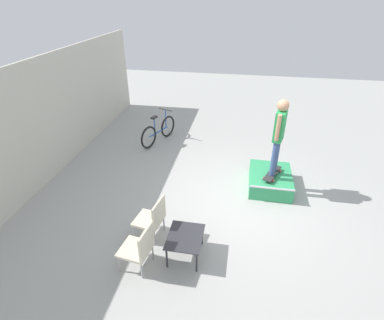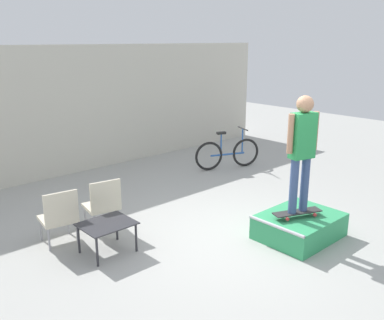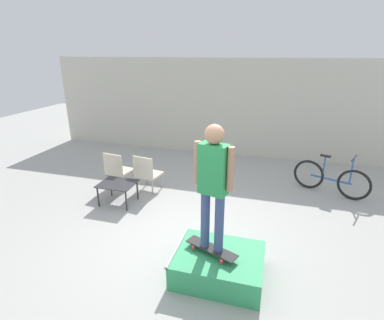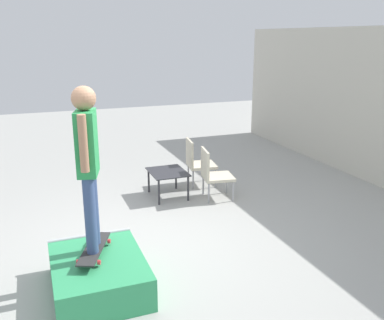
{
  "view_description": "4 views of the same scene",
  "coord_description": "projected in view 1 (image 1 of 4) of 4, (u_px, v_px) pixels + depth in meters",
  "views": [
    {
      "loc": [
        -5.68,
        0.14,
        4.39
      ],
      "look_at": [
        -0.09,
        1.15,
        1.1
      ],
      "focal_mm": 28.0,
      "sensor_mm": 36.0,
      "label": 1
    },
    {
      "loc": [
        -4.77,
        -4.22,
        3.12
      ],
      "look_at": [
        -0.04,
        0.99,
        1.12
      ],
      "focal_mm": 40.0,
      "sensor_mm": 36.0,
      "label": 2
    },
    {
      "loc": [
        1.43,
        -4.28,
        3.18
      ],
      "look_at": [
        -0.1,
        1.07,
        1.15
      ],
      "focal_mm": 28.0,
      "sensor_mm": 36.0,
      "label": 3
    },
    {
      "loc": [
        5.22,
        -1.21,
        2.81
      ],
      "look_at": [
        -0.26,
        0.87,
        1.11
      ],
      "focal_mm": 40.0,
      "sensor_mm": 36.0,
      "label": 4
    }
  ],
  "objects": [
    {
      "name": "skate_ramp_box",
      "position": [
        270.0,
        180.0,
        7.5
      ],
      "size": [
        1.31,
        1.02,
        0.41
      ],
      "color": "#339E60",
      "rests_on": "ground_plane"
    },
    {
      "name": "house_wall_back",
      "position": [
        32.0,
        129.0,
        7.03
      ],
      "size": [
        12.0,
        0.06,
        3.0
      ],
      "color": "beige",
      "rests_on": "ground_plane"
    },
    {
      "name": "skateboard_on_ramp",
      "position": [
        272.0,
        173.0,
        7.26
      ],
      "size": [
        0.82,
        0.49,
        0.07
      ],
      "rotation": [
        0.0,
        0.0,
        -0.39
      ],
      "color": "#2D2D2D",
      "rests_on": "skate_ramp_box"
    },
    {
      "name": "patio_chair_left",
      "position": [
        140.0,
        247.0,
        5.18
      ],
      "size": [
        0.59,
        0.59,
        0.91
      ],
      "rotation": [
        0.0,
        0.0,
        3.0
      ],
      "color": "#99999E",
      "rests_on": "ground_plane"
    },
    {
      "name": "coffee_table",
      "position": [
        185.0,
        239.0,
        5.45
      ],
      "size": [
        0.77,
        0.64,
        0.47
      ],
      "color": "#2D2D33",
      "rests_on": "ground_plane"
    },
    {
      "name": "ground_plane",
      "position": [
        241.0,
        203.0,
        7.01
      ],
      "size": [
        24.0,
        24.0,
        0.0
      ],
      "primitive_type": "plane",
      "color": "#A8A8A3"
    },
    {
      "name": "bicycle",
      "position": [
        159.0,
        131.0,
        9.61
      ],
      "size": [
        1.62,
        0.75,
        1.0
      ],
      "rotation": [
        0.0,
        0.0,
        -0.38
      ],
      "color": "black",
      "rests_on": "ground_plane"
    },
    {
      "name": "person_skater",
      "position": [
        279.0,
        132.0,
        6.71
      ],
      "size": [
        0.55,
        0.29,
        1.84
      ],
      "rotation": [
        0.0,
        0.0,
        -0.26
      ],
      "color": "#384C7A",
      "rests_on": "skateboard_on_ramp"
    },
    {
      "name": "patio_chair_right",
      "position": [
        153.0,
        217.0,
        5.84
      ],
      "size": [
        0.6,
        0.6,
        0.91
      ],
      "rotation": [
        0.0,
        0.0,
        2.97
      ],
      "color": "#99999E",
      "rests_on": "ground_plane"
    }
  ]
}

